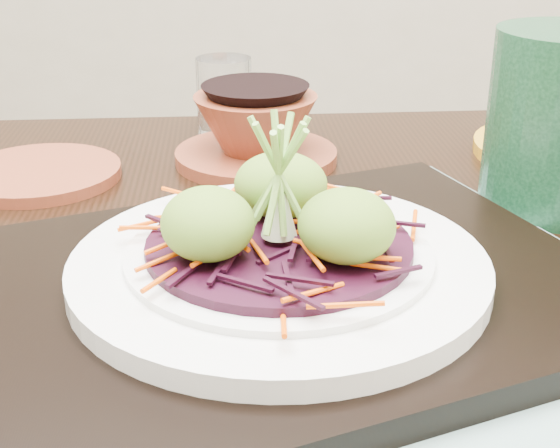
{
  "coord_description": "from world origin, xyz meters",
  "views": [
    {
      "loc": [
        0.17,
        -0.61,
        1.03
      ],
      "look_at": [
        0.15,
        -0.12,
        0.81
      ],
      "focal_mm": 50.0,
      "sensor_mm": 36.0,
      "label": 1
    }
  ],
  "objects_px": {
    "water_glass": "(224,97)",
    "serving_tray": "(279,289)",
    "terracotta_bowl_set": "(256,133)",
    "white_plate": "(279,264)",
    "terracotta_side_plate": "(39,173)",
    "dining_table": "(231,365)"
  },
  "relations": [
    {
      "from": "white_plate",
      "to": "terracotta_side_plate",
      "type": "height_order",
      "value": "white_plate"
    },
    {
      "from": "terracotta_side_plate",
      "to": "water_glass",
      "type": "distance_m",
      "value": 0.23
    },
    {
      "from": "terracotta_bowl_set",
      "to": "terracotta_side_plate",
      "type": "bearing_deg",
      "value": -164.54
    },
    {
      "from": "terracotta_side_plate",
      "to": "terracotta_bowl_set",
      "type": "bearing_deg",
      "value": 15.46
    },
    {
      "from": "dining_table",
      "to": "terracotta_bowl_set",
      "type": "height_order",
      "value": "terracotta_bowl_set"
    },
    {
      "from": "serving_tray",
      "to": "terracotta_side_plate",
      "type": "height_order",
      "value": "serving_tray"
    },
    {
      "from": "serving_tray",
      "to": "white_plate",
      "type": "relative_size",
      "value": 1.54
    },
    {
      "from": "white_plate",
      "to": "serving_tray",
      "type": "bearing_deg",
      "value": 0.0
    },
    {
      "from": "serving_tray",
      "to": "water_glass",
      "type": "bearing_deg",
      "value": 75.96
    },
    {
      "from": "white_plate",
      "to": "terracotta_bowl_set",
      "type": "bearing_deg",
      "value": 96.53
    },
    {
      "from": "serving_tray",
      "to": "terracotta_bowl_set",
      "type": "xyz_separation_m",
      "value": [
        -0.03,
        0.3,
        0.02
      ]
    },
    {
      "from": "dining_table",
      "to": "serving_tray",
      "type": "height_order",
      "value": "serving_tray"
    },
    {
      "from": "serving_tray",
      "to": "terracotta_bowl_set",
      "type": "relative_size",
      "value": 2.07
    },
    {
      "from": "terracotta_side_plate",
      "to": "water_glass",
      "type": "relative_size",
      "value": 1.79
    },
    {
      "from": "dining_table",
      "to": "serving_tray",
      "type": "distance_m",
      "value": 0.14
    },
    {
      "from": "water_glass",
      "to": "serving_tray",
      "type": "bearing_deg",
      "value": -79.1
    },
    {
      "from": "dining_table",
      "to": "serving_tray",
      "type": "xyz_separation_m",
      "value": [
        0.04,
        -0.08,
        0.11
      ]
    },
    {
      "from": "water_glass",
      "to": "white_plate",
      "type": "bearing_deg",
      "value": -79.1
    },
    {
      "from": "serving_tray",
      "to": "water_glass",
      "type": "relative_size",
      "value": 4.88
    },
    {
      "from": "serving_tray",
      "to": "terracotta_bowl_set",
      "type": "height_order",
      "value": "terracotta_bowl_set"
    },
    {
      "from": "serving_tray",
      "to": "white_plate",
      "type": "xyz_separation_m",
      "value": [
        0.0,
        0.0,
        0.02
      ]
    },
    {
      "from": "dining_table",
      "to": "terracotta_bowl_set",
      "type": "relative_size",
      "value": 6.12
    }
  ]
}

